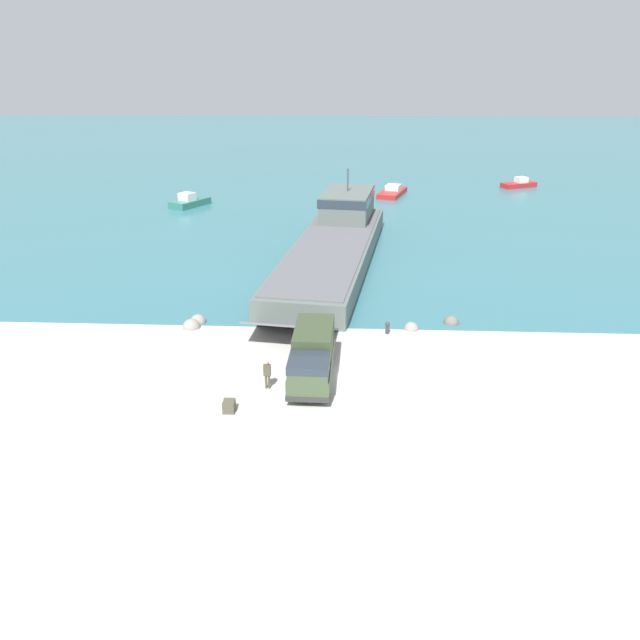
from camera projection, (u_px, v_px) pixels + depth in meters
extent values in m
plane|color=#B7B5AD|center=(338.00, 375.00, 38.90)|extent=(240.00, 240.00, 0.00)
cube|color=#336B75|center=(348.00, 154.00, 128.50)|extent=(240.00, 180.00, 0.01)
cube|color=#56605B|center=(331.00, 254.00, 59.52)|extent=(11.15, 32.11, 1.96)
cube|color=#56565B|center=(332.00, 244.00, 59.12)|extent=(10.42, 30.79, 0.08)
cube|color=#56605B|center=(347.00, 204.00, 68.38)|extent=(6.11, 9.38, 2.97)
cube|color=#28333D|center=(347.00, 196.00, 68.03)|extent=(6.26, 9.48, 0.89)
cylinder|color=#3F3F42|center=(348.00, 180.00, 67.33)|extent=(0.16, 0.16, 2.40)
cube|color=#56565B|center=(291.00, 326.00, 43.37)|extent=(6.57, 4.89, 1.94)
cube|color=#3D4C33|center=(312.00, 364.00, 38.14)|extent=(2.60, 7.17, 1.17)
cube|color=#3D4C33|center=(309.00, 366.00, 35.57)|extent=(2.35, 2.47, 0.93)
cube|color=#28333D|center=(309.00, 363.00, 35.48)|extent=(2.43, 2.49, 0.47)
cube|color=#344129|center=(314.00, 337.00, 38.76)|extent=(2.45, 4.55, 1.38)
cube|color=#2D2D2D|center=(307.00, 399.00, 35.11)|extent=(2.50, 0.29, 0.32)
cylinder|color=black|center=(326.00, 388.00, 36.19)|extent=(0.44, 1.26, 1.25)
cylinder|color=black|center=(292.00, 386.00, 36.31)|extent=(0.44, 1.26, 1.25)
cylinder|color=black|center=(330.00, 358.00, 39.74)|extent=(0.44, 1.26, 1.25)
cylinder|color=black|center=(299.00, 357.00, 39.87)|extent=(0.44, 1.26, 1.25)
cylinder|color=black|center=(331.00, 351.00, 40.75)|extent=(0.44, 1.26, 1.25)
cylinder|color=black|center=(301.00, 350.00, 40.88)|extent=(0.44, 1.26, 1.25)
cylinder|color=#4C4738|center=(266.00, 382.00, 37.23)|extent=(0.14, 0.14, 0.88)
cylinder|color=#4C4738|center=(269.00, 382.00, 37.22)|extent=(0.14, 0.14, 0.88)
cube|color=#4C4738|center=(267.00, 370.00, 36.92)|extent=(0.44, 0.25, 0.70)
sphere|color=tan|center=(267.00, 363.00, 36.74)|extent=(0.24, 0.24, 0.24)
cube|color=#B22323|center=(392.00, 193.00, 89.73)|extent=(4.82, 7.68, 0.68)
cube|color=silver|center=(393.00, 187.00, 89.92)|extent=(2.51, 2.64, 0.74)
cube|color=#2D7060|center=(190.00, 203.00, 83.13)|extent=(5.01, 6.09, 0.88)
cube|color=silver|center=(187.00, 196.00, 82.46)|extent=(2.41, 2.35, 0.96)
cube|color=#B22323|center=(519.00, 185.00, 95.26)|extent=(5.83, 4.26, 0.73)
cube|color=silver|center=(521.00, 180.00, 95.12)|extent=(2.11, 2.00, 0.80)
cylinder|color=#333338|center=(387.00, 329.00, 44.68)|extent=(0.29, 0.29, 0.66)
sphere|color=#333338|center=(388.00, 324.00, 44.52)|extent=(0.33, 0.33, 0.33)
cube|color=#4C4738|center=(229.00, 406.00, 34.84)|extent=(0.66, 0.79, 0.65)
sphere|color=gray|center=(411.00, 329.00, 45.52)|extent=(1.09, 1.09, 1.09)
sphere|color=#66605B|center=(451.00, 323.00, 46.55)|extent=(1.16, 1.16, 1.16)
sphere|color=gray|center=(198.00, 322.00, 46.73)|extent=(1.21, 1.21, 1.21)
sphere|color=gray|center=(192.00, 328.00, 45.80)|extent=(1.31, 1.31, 1.31)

